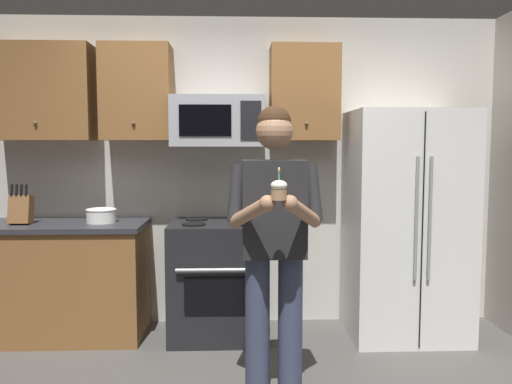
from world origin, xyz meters
name	(u,v)px	position (x,y,z in m)	size (l,w,h in m)	color
wall_back	(237,172)	(0.00, 1.75, 1.30)	(4.40, 0.10, 2.60)	beige
oven_range	(219,279)	(-0.15, 1.36, 0.46)	(0.76, 0.70, 0.93)	black
microwave	(218,122)	(-0.15, 1.48, 1.72)	(0.74, 0.41, 0.40)	#9EA0A5
refrigerator	(406,224)	(1.35, 1.32, 0.90)	(0.90, 0.75, 1.80)	white
cabinet_row_upper	(147,93)	(-0.72, 1.53, 1.95)	(2.78, 0.36, 0.76)	brown
counter_left	(56,280)	(-1.45, 1.38, 0.46)	(1.44, 0.66, 0.92)	brown
knife_block	(21,209)	(-1.68, 1.33, 1.03)	(0.16, 0.15, 0.32)	brown
bowl_large_white	(102,215)	(-1.07, 1.38, 0.98)	(0.24, 0.24, 0.11)	white
person	(275,235)	(0.22, 0.33, 1.00)	(0.60, 0.48, 1.76)	#383F59
cupcake	(279,190)	(0.22, 0.00, 1.29)	(0.09, 0.09, 0.17)	#A87F56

